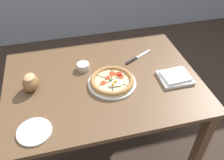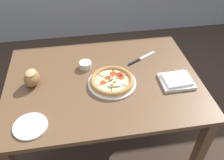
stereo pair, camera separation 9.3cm
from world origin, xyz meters
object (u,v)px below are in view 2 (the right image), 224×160
pizza (112,81)px  knife_main (142,58)px  ramekin_bowl (85,65)px  bread_piece_near (32,78)px  napkin_folded (177,81)px  side_saucer (30,126)px  dining_table (103,91)px

pizza → knife_main: (0.25, 0.23, -0.02)m
ramekin_bowl → bread_piece_near: bearing=-160.4°
ramekin_bowl → napkin_folded: 0.61m
pizza → bread_piece_near: bread_piece_near is taller
ramekin_bowl → side_saucer: ramekin_bowl is taller
bread_piece_near → side_saucer: 0.34m
ramekin_bowl → bread_piece_near: 0.36m
napkin_folded → dining_table: bearing=167.4°
dining_table → side_saucer: bearing=-143.9°
pizza → side_saucer: size_ratio=1.69×
dining_table → side_saucer: size_ratio=6.86×
napkin_folded → bread_piece_near: size_ratio=1.47×
napkin_folded → knife_main: (-0.15, 0.28, -0.01)m
pizza → dining_table: bearing=138.1°
napkin_folded → side_saucer: size_ratio=1.12×
dining_table → ramekin_bowl: 0.22m
bread_piece_near → side_saucer: bread_piece_near is taller
ramekin_bowl → bread_piece_near: bread_piece_near is taller
pizza → bread_piece_near: (-0.49, 0.07, 0.04)m
dining_table → pizza: pizza is taller
pizza → bread_piece_near: bearing=171.6°
napkin_folded → side_saucer: bearing=-166.6°
dining_table → napkin_folded: bearing=-12.6°
dining_table → knife_main: (0.30, 0.18, 0.10)m
knife_main → side_saucer: size_ratio=1.27×
bread_piece_near → knife_main: (0.74, 0.16, -0.05)m
napkin_folded → bread_piece_near: (-0.89, 0.13, 0.04)m
napkin_folded → bread_piece_near: 0.90m
ramekin_bowl → bread_piece_near: size_ratio=0.64×
pizza → ramekin_bowl: bearing=128.5°
ramekin_bowl → bread_piece_near: (-0.34, -0.12, 0.03)m
dining_table → pizza: (0.05, -0.05, 0.12)m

